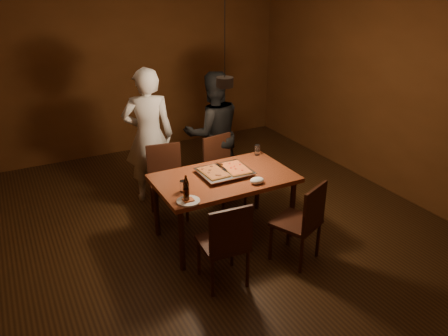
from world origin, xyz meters
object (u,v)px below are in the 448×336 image
chair_far_right (222,164)px  beer_bottle_a (186,192)px  plate_slice (188,201)px  diner_dark (213,133)px  pendant_lamp (225,81)px  beer_bottle_b (186,186)px  diner_white (149,136)px  chair_far_left (166,175)px  pizza_tray (225,173)px  chair_near_left (226,238)px  dining_table (224,182)px  chair_near_right (304,216)px

chair_far_right → beer_bottle_a: bearing=39.4°
plate_slice → diner_dark: (1.01, 1.49, 0.06)m
pendant_lamp → plate_slice: bearing=-143.7°
beer_bottle_a → beer_bottle_b: (0.05, 0.11, 0.00)m
diner_white → chair_far_left: bearing=108.6°
chair_far_left → diner_dark: (0.82, 0.37, 0.29)m
beer_bottle_a → diner_dark: bearing=55.4°
chair_far_left → pizza_tray: size_ratio=0.88×
chair_near_left → plate_slice: (-0.18, 0.44, 0.22)m
plate_slice → diner_dark: diner_dark is taller
plate_slice → diner_white: (0.16, 1.62, 0.12)m
chair_far_left → beer_bottle_b: (-0.16, -1.01, 0.33)m
diner_white → pendant_lamp: (0.49, -1.15, 0.88)m
dining_table → chair_near_right: chair_near_right is taller
chair_far_left → pizza_tray: chair_far_left is taller
chair_far_left → pendant_lamp: bearing=134.4°
pendant_lamp → chair_near_right: bearing=-66.3°
pizza_tray → plate_slice: size_ratio=2.39×
chair_near_right → diner_dark: bearing=67.8°
chair_near_left → diner_white: size_ratio=0.28×
beer_bottle_a → dining_table: bearing=30.4°
chair_near_right → pizza_tray: (-0.46, 0.85, 0.24)m
chair_near_left → chair_near_right: 0.88m
chair_near_left → beer_bottle_b: beer_bottle_b is taller
dining_table → chair_near_right: 0.95m
dining_table → beer_bottle_b: bearing=-156.5°
chair_far_left → chair_near_right: same height
dining_table → chair_near_left: bearing=-116.4°
plate_slice → diner_white: diner_white is taller
dining_table → chair_far_right: size_ratio=3.09×
diner_white → chair_near_left: bearing=105.8°
chair_far_left → beer_bottle_b: beer_bottle_b is taller
dining_table → pizza_tray: bearing=53.1°
dining_table → pizza_tray: 0.11m
beer_bottle_a → chair_far_right: bearing=48.9°
chair_near_left → diner_dark: bearing=71.0°
dining_table → beer_bottle_b: size_ratio=6.67×
chair_far_right → plate_slice: size_ratio=2.11×
chair_far_left → diner_white: diner_white is taller
beer_bottle_a → beer_bottle_b: 0.12m
pizza_tray → beer_bottle_a: 0.74m
chair_far_left → chair_far_right: bearing=-173.3°
chair_far_right → pendant_lamp: size_ratio=0.44×
pizza_tray → plate_slice: bearing=-145.1°
pizza_tray → diner_dark: diner_dark is taller
beer_bottle_b → pendant_lamp: size_ratio=0.20×
plate_slice → diner_dark: 1.81m
chair_far_left → beer_bottle_b: size_ratio=2.16×
beer_bottle_a → plate_slice: bearing=-17.4°
pendant_lamp → chair_far_right: bearing=65.2°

